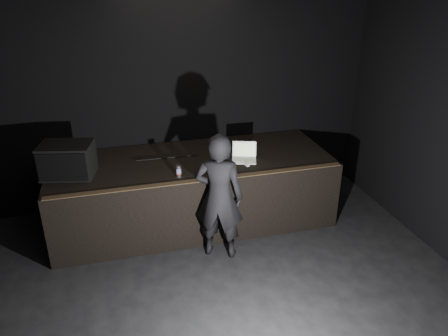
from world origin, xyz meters
TOP-DOWN VIEW (x-y plane):
  - room_walls at (0.00, 0.00)m, footprint 6.10×7.10m
  - stage_riser at (0.00, 2.73)m, footprint 4.00×1.50m
  - riser_lip at (0.00, 2.02)m, footprint 3.92×0.10m
  - stage_monitor at (-1.67, 2.62)m, footprint 0.75×0.61m
  - cable at (-0.34, 2.84)m, footprint 0.91×0.04m
  - laptop at (0.73, 2.53)m, footprint 0.42×0.39m
  - beer_can at (-0.28, 2.21)m, footprint 0.07×0.07m
  - plastic_cup at (0.32, 2.67)m, footprint 0.09×0.09m
  - wii_remote at (0.69, 2.35)m, footprint 0.08×0.18m
  - person at (0.16, 1.78)m, footprint 0.74×0.63m

SIDE VIEW (x-z plane):
  - stage_riser at x=0.00m, z-range 0.00..1.00m
  - person at x=0.16m, z-range 0.00..1.71m
  - riser_lip at x=0.00m, z-range 1.00..1.01m
  - cable at x=-0.34m, z-range 1.00..1.02m
  - wii_remote at x=0.69m, z-range 1.00..1.03m
  - plastic_cup at x=0.32m, z-range 1.00..1.11m
  - laptop at x=0.73m, z-range 0.94..1.18m
  - beer_can at x=-0.28m, z-range 1.00..1.16m
  - stage_monitor at x=-1.67m, z-range 1.00..1.44m
  - room_walls at x=0.00m, z-range 0.26..3.78m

